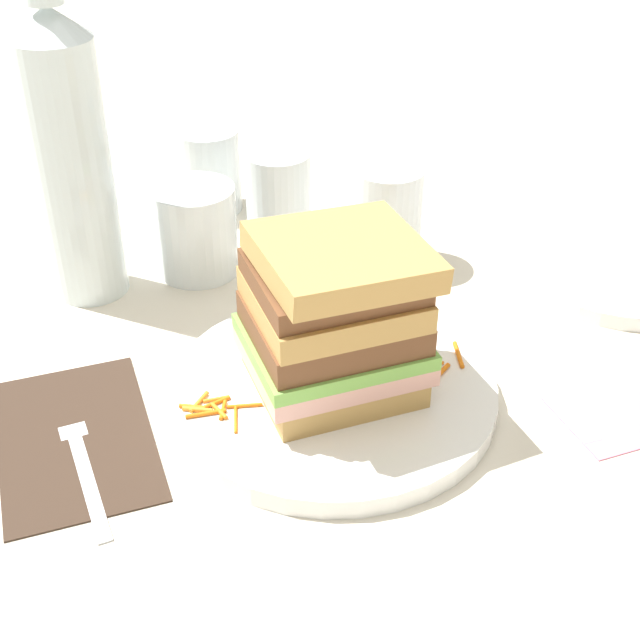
{
  "coord_description": "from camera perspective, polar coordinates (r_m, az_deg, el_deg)",
  "views": [
    {
      "loc": [
        -0.18,
        -0.5,
        0.43
      ],
      "look_at": [
        0.01,
        0.04,
        0.06
      ],
      "focal_mm": 49.03,
      "sensor_mm": 36.0,
      "label": 1
    }
  ],
  "objects": [
    {
      "name": "ground_plane",
      "position": [
        0.68,
        0.53,
        -5.62
      ],
      "size": [
        3.0,
        3.0,
        0.0
      ],
      "primitive_type": "plane",
      "color": "beige"
    },
    {
      "name": "main_plate",
      "position": [
        0.69,
        0.81,
        -4.67
      ],
      "size": [
        0.26,
        0.26,
        0.02
      ],
      "primitive_type": "cylinder",
      "color": "white",
      "rests_on": "ground_plane"
    },
    {
      "name": "sandwich",
      "position": [
        0.64,
        0.95,
        0.17
      ],
      "size": [
        0.13,
        0.12,
        0.13
      ],
      "color": "tan",
      "rests_on": "main_plate"
    },
    {
      "name": "carrot_shred_0",
      "position": [
        0.65,
        -7.44,
        -6.17
      ],
      "size": [
        0.03,
        0.01,
        0.0
      ],
      "primitive_type": "cylinder",
      "rotation": [
        0.0,
        1.57,
        3.06
      ],
      "color": "orange",
      "rests_on": "main_plate"
    },
    {
      "name": "carrot_shred_1",
      "position": [
        0.66,
        -7.99,
        -5.81
      ],
      "size": [
        0.02,
        0.01,
        0.0
      ],
      "primitive_type": "cylinder",
      "rotation": [
        0.0,
        1.57,
        2.68
      ],
      "color": "orange",
      "rests_on": "main_plate"
    },
    {
      "name": "carrot_shred_2",
      "position": [
        0.66,
        -4.87,
        -5.73
      ],
      "size": [
        0.03,
        0.01,
        0.0
      ],
      "primitive_type": "cylinder",
      "rotation": [
        0.0,
        1.57,
        6.07
      ],
      "color": "orange",
      "rests_on": "main_plate"
    },
    {
      "name": "carrot_shred_3",
      "position": [
        0.66,
        -6.88,
        -5.41
      ],
      "size": [
        0.03,
        0.01,
        0.0
      ],
      "primitive_type": "cylinder",
      "rotation": [
        0.0,
        1.57,
        3.41
      ],
      "color": "orange",
      "rests_on": "main_plate"
    },
    {
      "name": "carrot_shred_4",
      "position": [
        0.65,
        -5.52,
        -6.47
      ],
      "size": [
        0.01,
        0.03,
        0.0
      ],
      "primitive_type": "cylinder",
      "rotation": [
        0.0,
        1.57,
        1.32
      ],
      "color": "orange",
      "rests_on": "main_plate"
    },
    {
      "name": "carrot_shred_5",
      "position": [
        0.66,
        -8.33,
        -5.62
      ],
      "size": [
        0.02,
        0.01,
        0.0
      ],
      "primitive_type": "cylinder",
      "rotation": [
        0.0,
        1.57,
        2.66
      ],
      "color": "orange",
      "rests_on": "main_plate"
    },
    {
      "name": "carrot_shred_6",
      "position": [
        0.66,
        -6.67,
        -5.77
      ],
      "size": [
        0.01,
        0.02,
        0.0
      ],
      "primitive_type": "cylinder",
      "rotation": [
        0.0,
        1.57,
        1.89
      ],
      "color": "orange",
      "rests_on": "main_plate"
    },
    {
      "name": "carrot_shred_7",
      "position": [
        0.66,
        -6.31,
        -5.97
      ],
      "size": [
        0.01,
        0.02,
        0.0
      ],
      "primitive_type": "cylinder",
      "rotation": [
        0.0,
        1.57,
        4.32
      ],
      "color": "orange",
      "rests_on": "main_plate"
    },
    {
      "name": "carrot_shred_8",
      "position": [
        0.67,
        -6.79,
        -5.14
      ],
      "size": [
        0.02,
        0.0,
        0.0
      ],
      "primitive_type": "cylinder",
      "rotation": [
        0.0,
        1.57,
        3.1
      ],
      "color": "orange",
      "rests_on": "main_plate"
    },
    {
      "name": "carrot_shred_9",
      "position": [
        0.67,
        -7.91,
        -5.31
      ],
      "size": [
        0.02,
        0.02,
        0.0
      ],
      "primitive_type": "cylinder",
      "rotation": [
        0.0,
        1.57,
        0.83
      ],
      "color": "orange",
      "rests_on": "main_plate"
    },
    {
      "name": "carrot_shred_10",
      "position": [
        0.7,
        7.89,
        -3.4
      ],
      "size": [
        0.02,
        0.02,
        0.0
      ],
      "primitive_type": "cylinder",
      "rotation": [
        0.0,
        1.57,
        3.76
      ],
      "color": "orange",
      "rests_on": "main_plate"
    },
    {
      "name": "carrot_shred_11",
      "position": [
        0.7,
        5.91,
        -2.71
      ],
      "size": [
        0.02,
        0.01,
        0.0
      ],
      "primitive_type": "cylinder",
      "rotation": [
        0.0,
        1.57,
        2.99
      ],
      "color": "orange",
      "rests_on": "main_plate"
    },
    {
      "name": "carrot_shred_12",
      "position": [
        0.7,
        5.92,
        -3.05
      ],
      "size": [
        0.01,
        0.03,
        0.0
      ],
      "primitive_type": "cylinder",
      "rotation": [
        0.0,
        1.57,
        4.83
      ],
      "color": "orange",
      "rests_on": "main_plate"
    },
    {
      "name": "carrot_shred_13",
      "position": [
        0.7,
        6.22,
        -2.86
      ],
      "size": [
        0.03,
        0.02,
        0.0
      ],
      "primitive_type": "cylinder",
      "rotation": [
        0.0,
        1.57,
        2.53
      ],
      "color": "orange",
      "rests_on": "main_plate"
    },
    {
      "name": "carrot_shred_14",
      "position": [
        0.72,
        9.03,
        -2.25
      ],
      "size": [
        0.01,
        0.03,
        0.0
      ],
      "primitive_type": "cylinder",
      "rotation": [
        0.0,
        1.57,
        4.44
      ],
      "color": "orange",
      "rests_on": "main_plate"
    },
    {
      "name": "carrot_shred_15",
      "position": [
        0.71,
        5.65,
        -2.47
      ],
      "size": [
        0.03,
        0.01,
        0.0
      ],
      "primitive_type": "cylinder",
      "rotation": [
        0.0,
        1.57,
        2.86
      ],
      "color": "orange",
      "rests_on": "main_plate"
    },
    {
      "name": "carrot_shred_16",
      "position": [
        0.72,
        6.34,
        -1.76
      ],
      "size": [
        0.02,
        0.03,
        0.0
      ],
      "primitive_type": "cylinder",
      "rotation": [
        0.0,
        1.57,
        2.2
      ],
      "color": "orange",
      "rests_on": "main_plate"
    },
    {
      "name": "carrot_shred_17",
      "position": [
        0.71,
        7.04,
        -2.61
      ],
      "size": [
        0.02,
        0.02,
        0.0
      ],
      "primitive_type": "cylinder",
      "rotation": [
        0.0,
        1.57,
        2.5
      ],
      "color": "orange",
      "rests_on": "main_plate"
    },
    {
      "name": "carrot_shred_18",
      "position": [
        0.71,
        6.52,
        -2.55
      ],
      "size": [
        0.02,
        0.01,
        0.0
      ],
      "primitive_type": "cylinder",
      "rotation": [
        0.0,
        1.57,
        3.29
      ],
      "color": "orange",
      "rests_on": "main_plate"
    },
    {
      "name": "carrot_shred_19",
      "position": [
        0.71,
        6.2,
        -2.35
      ],
      "size": [
        0.03,
        0.02,
        0.0
      ],
      "primitive_type": "cylinder",
      "rotation": [
        0.0,
        1.57,
        2.66
      ],
      "color": "orange",
      "rests_on": "main_plate"
    },
    {
      "name": "napkin_dark",
      "position": [
        0.68,
        -15.7,
        -7.4
      ],
      "size": [
        0.11,
        0.18,
        0.0
      ],
      "primitive_type": "cube",
      "rotation": [
        0.0,
        0.0,
        0.01
      ],
      "color": "#38281E",
      "rests_on": "ground_plane"
    },
    {
      "name": "fork",
      "position": [
        0.66,
        -15.4,
        -8.39
      ],
      "size": [
        0.03,
        0.17,
        0.0
      ],
      "color": "silver",
      "rests_on": "napkin_dark"
    },
    {
      "name": "knife",
      "position": [
        0.74,
        13.38,
        -3.14
      ],
      "size": [
        0.02,
        0.2,
        0.0
      ],
      "color": "silver",
      "rests_on": "ground_plane"
    },
    {
      "name": "juice_glass",
      "position": [
        0.86,
        4.4,
        6.62
      ],
      "size": [
        0.07,
        0.07,
        0.1
      ],
      "color": "white",
      "rests_on": "ground_plane"
    },
    {
      "name": "water_bottle",
      "position": [
        0.79,
        -15.96,
        10.36
      ],
      "size": [
        0.07,
        0.07,
        0.3
      ],
      "color": "silver",
      "rests_on": "ground_plane"
    },
    {
      "name": "empty_tumbler_0",
      "position": [
        0.96,
        -7.23,
        9.68
      ],
      "size": [
        0.07,
        0.07,
        0.09
      ],
      "primitive_type": "cylinder",
      "color": "silver",
      "rests_on": "ground_plane"
    },
    {
      "name": "empty_tumbler_1",
      "position": [
        0.84,
        -8.1,
        5.82
      ],
      "size": [
        0.08,
        0.08,
        0.09
      ],
      "primitive_type": "cylinder",
      "color": "silver",
      "rests_on": "ground_plane"
    },
    {
      "name": "empty_tumbler_2",
      "position": [
        0.9,
        -2.73,
        8.1
      ],
      "size": [
        0.07,
        0.07,
        0.09
      ],
      "primitive_type": "cylinder",
      "color": "silver",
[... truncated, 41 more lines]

